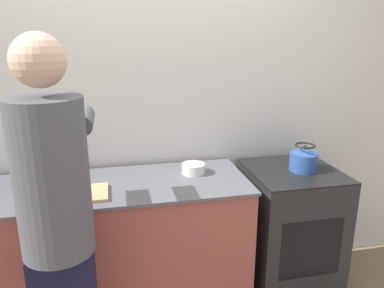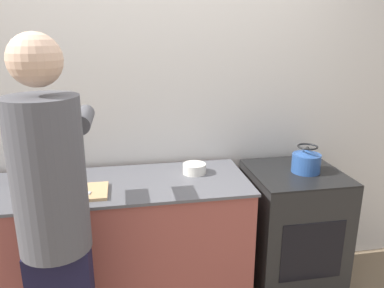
# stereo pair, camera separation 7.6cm
# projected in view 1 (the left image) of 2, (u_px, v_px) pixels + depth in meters

# --- Properties ---
(wall_back) EXTENTS (8.00, 0.05, 2.60)m
(wall_back) POSITION_uv_depth(u_px,v_px,m) (157.00, 107.00, 2.53)
(wall_back) COLOR silver
(wall_back) RESTS_ON ground_plane
(counter) EXTENTS (1.67, 0.62, 0.91)m
(counter) POSITION_uv_depth(u_px,v_px,m) (116.00, 251.00, 2.37)
(counter) COLOR #9E4C42
(counter) RESTS_ON ground_plane
(oven) EXTENTS (0.59, 0.60, 0.91)m
(oven) POSITION_uv_depth(u_px,v_px,m) (289.00, 231.00, 2.61)
(oven) COLOR black
(oven) RESTS_ON ground_plane
(person) EXTENTS (0.36, 0.60, 1.79)m
(person) POSITION_uv_depth(u_px,v_px,m) (57.00, 220.00, 1.66)
(person) COLOR black
(person) RESTS_ON ground_plane
(cutting_board) EXTENTS (0.39, 0.24, 0.02)m
(cutting_board) POSITION_uv_depth(u_px,v_px,m) (72.00, 195.00, 2.07)
(cutting_board) COLOR tan
(cutting_board) RESTS_ON counter
(knife) EXTENTS (0.20, 0.08, 0.01)m
(knife) POSITION_uv_depth(u_px,v_px,m) (71.00, 194.00, 2.05)
(knife) COLOR silver
(knife) RESTS_ON cutting_board
(kettle) EXTENTS (0.18, 0.18, 0.18)m
(kettle) POSITION_uv_depth(u_px,v_px,m) (304.00, 160.00, 2.45)
(kettle) COLOR #284C8C
(kettle) RESTS_ON oven
(bowl_prep) EXTENTS (0.15, 0.15, 0.06)m
(bowl_prep) POSITION_uv_depth(u_px,v_px,m) (193.00, 168.00, 2.41)
(bowl_prep) COLOR silver
(bowl_prep) RESTS_ON counter
(canister_jar) EXTENTS (0.16, 0.16, 0.19)m
(canister_jar) POSITION_uv_depth(u_px,v_px,m) (24.00, 170.00, 2.21)
(canister_jar) COLOR #4C4C51
(canister_jar) RESTS_ON counter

